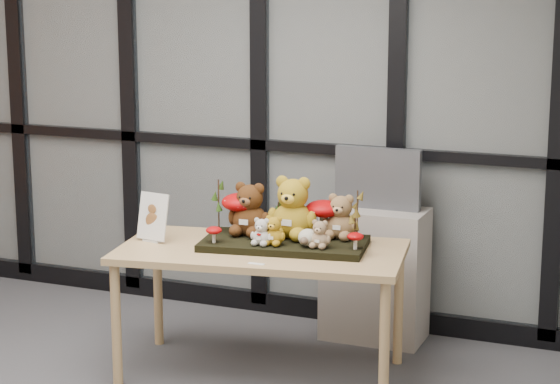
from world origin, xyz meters
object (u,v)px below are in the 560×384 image
at_px(plush_cream_hedgehog, 308,237).
at_px(sign_holder, 153,220).
at_px(mushroom_back_left, 242,211).
at_px(mushroom_front_right, 355,240).
at_px(diorama_tray, 284,244).
at_px(bear_brown_medium, 250,206).
at_px(monitor, 378,178).
at_px(display_table, 261,261).
at_px(bear_white_bow, 262,230).
at_px(cabinet, 375,274).
at_px(mushroom_back_right, 324,217).
at_px(bear_pooh_yellow, 293,204).
at_px(bear_small_yellow, 274,229).
at_px(mushroom_front_left, 214,234).
at_px(bear_tan_back, 341,214).
at_px(bear_beige_small, 320,232).

height_order(plush_cream_hedgehog, sign_holder, sign_holder).
bearing_deg(mushroom_back_left, mushroom_front_right, -8.03).
distance_m(diorama_tray, bear_brown_medium, 0.27).
height_order(diorama_tray, monitor, monitor).
height_order(display_table, mushroom_back_left, mushroom_back_left).
bearing_deg(bear_white_bow, cabinet, 57.03).
xyz_separation_m(bear_white_bow, mushroom_back_right, (0.23, 0.28, 0.03)).
relative_size(bear_pooh_yellow, bear_small_yellow, 2.14).
xyz_separation_m(display_table, bear_small_yellow, (0.08, -0.03, 0.19)).
bearing_deg(bear_small_yellow, plush_cream_hedgehog, 3.99).
bearing_deg(diorama_tray, display_table, -153.43).
xyz_separation_m(display_table, monitor, (0.38, 0.77, 0.32)).
distance_m(bear_pooh_yellow, cabinet, 0.84).
bearing_deg(display_table, bear_small_yellow, -31.24).
relative_size(bear_small_yellow, mushroom_front_left, 1.81).
height_order(bear_tan_back, cabinet, bear_tan_back).
bearing_deg(bear_white_bow, mushroom_back_left, 126.05).
height_order(diorama_tray, bear_brown_medium, bear_brown_medium).
bearing_deg(mushroom_back_left, bear_small_yellow, -33.24).
distance_m(bear_tan_back, sign_holder, 0.98).
relative_size(mushroom_front_right, cabinet, 0.12).
height_order(bear_pooh_yellow, mushroom_back_left, bear_pooh_yellow).
height_order(bear_small_yellow, mushroom_front_left, bear_small_yellow).
height_order(diorama_tray, mushroom_back_left, mushroom_back_left).
xyz_separation_m(mushroom_back_right, mushroom_front_left, (-0.47, -0.33, -0.06)).
xyz_separation_m(bear_pooh_yellow, mushroom_back_right, (0.14, 0.08, -0.07)).
height_order(diorama_tray, mushroom_front_left, mushroom_front_left).
height_order(bear_pooh_yellow, cabinet, bear_pooh_yellow).
distance_m(bear_beige_small, mushroom_front_right, 0.18).
relative_size(bear_pooh_yellow, monitor, 0.72).
bearing_deg(bear_pooh_yellow, monitor, 57.52).
relative_size(display_table, mushroom_back_left, 6.65).
relative_size(plush_cream_hedgehog, sign_holder, 0.38).
xyz_separation_m(bear_pooh_yellow, sign_holder, (-0.70, -0.23, -0.10)).
relative_size(bear_white_bow, mushroom_back_right, 0.73).
relative_size(bear_beige_small, sign_holder, 0.61).
relative_size(diorama_tray, cabinet, 1.10).
distance_m(diorama_tray, cabinet, 0.80).
bearing_deg(cabinet, diorama_tray, -112.26).
bearing_deg(bear_tan_back, display_table, -157.31).
bearing_deg(cabinet, mushroom_back_left, -131.44).
xyz_separation_m(bear_pooh_yellow, bear_tan_back, (0.24, 0.08, -0.05)).
bearing_deg(mushroom_back_right, sign_holder, -159.82).
xyz_separation_m(bear_tan_back, mushroom_back_left, (-0.52, -0.09, -0.01)).
height_order(bear_white_bow, monitor, monitor).
distance_m(bear_pooh_yellow, bear_white_bow, 0.24).
bearing_deg(display_table, bear_brown_medium, 125.57).
distance_m(bear_white_bow, sign_holder, 0.61).
distance_m(bear_tan_back, bear_beige_small, 0.23).
height_order(mushroom_front_right, cabinet, mushroom_front_right).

